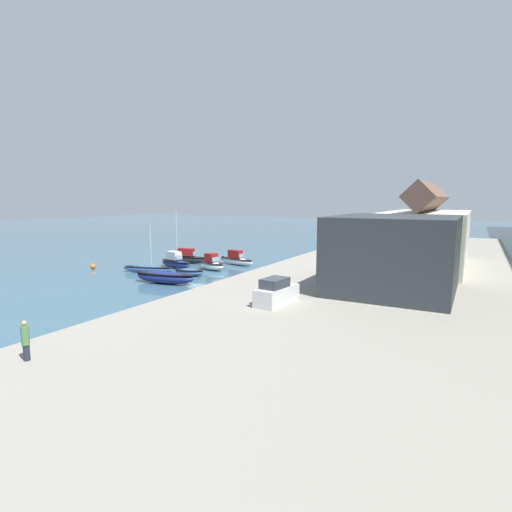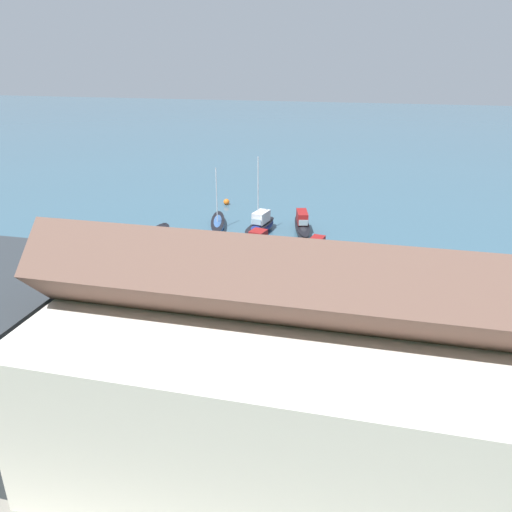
{
  "view_description": "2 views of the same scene",
  "coord_description": "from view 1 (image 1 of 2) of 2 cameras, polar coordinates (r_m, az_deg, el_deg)",
  "views": [
    {
      "loc": [
        45.82,
        35.65,
        10.02
      ],
      "look_at": [
        -4.4,
        7.78,
        1.86
      ],
      "focal_mm": 28.0,
      "sensor_mm": 36.0,
      "label": 1
    },
    {
      "loc": [
        -10.46,
        46.31,
        18.05
      ],
      "look_at": [
        -1.72,
        9.17,
        2.48
      ],
      "focal_mm": 35.0,
      "sensor_mm": 36.0,
      "label": 2
    }
  ],
  "objects": [
    {
      "name": "mooring_buoy_0",
      "position": [
        62.64,
        -22.27,
        -1.37
      ],
      "size": [
        0.76,
        0.76,
        0.76
      ],
      "color": "orange",
      "rests_on": "ground_plane"
    },
    {
      "name": "ground_plane",
      "position": [
        58.92,
        -8.73,
        -1.8
      ],
      "size": [
        320.0,
        320.0,
        0.0
      ],
      "primitive_type": "plane",
      "color": "#385B70"
    },
    {
      "name": "pickup_truck_0",
      "position": [
        87.53,
        15.47,
        2.88
      ],
      "size": [
        2.56,
        4.94,
        1.9
      ],
      "rotation": [
        0.0,
        0.0,
        0.13
      ],
      "color": "maroon",
      "rests_on": "quay_promenade"
    },
    {
      "name": "moored_boat_6",
      "position": [
        57.02,
        -15.18,
        -1.77
      ],
      "size": [
        3.43,
        7.74,
        6.9
      ],
      "rotation": [
        0.0,
        0.0,
        0.27
      ],
      "color": "#33568E",
      "rests_on": "ground_plane"
    },
    {
      "name": "moored_boat_0",
      "position": [
        61.69,
        -2.81,
        -0.51
      ],
      "size": [
        2.7,
        6.6,
        2.27
      ],
      "rotation": [
        0.0,
        0.0,
        -0.18
      ],
      "color": "white",
      "rests_on": "ground_plane"
    },
    {
      "name": "moored_boat_2",
      "position": [
        53.59,
        -9.48,
        -2.25
      ],
      "size": [
        2.48,
        4.32,
        0.94
      ],
      "rotation": [
        0.0,
        0.0,
        0.13
      ],
      "color": "#33568E",
      "rests_on": "ground_plane"
    },
    {
      "name": "person_on_quay",
      "position": [
        24.23,
        -30.06,
        -10.36
      ],
      "size": [
        0.4,
        0.4,
        2.14
      ],
      "color": "#232838",
      "rests_on": "quay_promenade"
    },
    {
      "name": "quay_promenade",
      "position": [
        47.63,
        17.33,
        -3.38
      ],
      "size": [
        106.17,
        27.59,
        1.71
      ],
      "color": "gray",
      "rests_on": "ground_plane"
    },
    {
      "name": "parked_car_3",
      "position": [
        81.75,
        16.78,
        2.55
      ],
      "size": [
        4.37,
        2.25,
        2.16
      ],
      "rotation": [
        0.0,
        0.0,
        1.68
      ],
      "color": "black",
      "rests_on": "quay_promenade"
    },
    {
      "name": "moored_boat_4",
      "position": [
        64.2,
        -9.75,
        -0.25
      ],
      "size": [
        3.24,
        7.86,
        2.35
      ],
      "rotation": [
        0.0,
        0.0,
        0.24
      ],
      "color": "black",
      "rests_on": "ground_plane"
    },
    {
      "name": "moored_boat_3",
      "position": [
        49.2,
        -12.9,
        -2.96
      ],
      "size": [
        3.23,
        8.09,
        1.45
      ],
      "rotation": [
        0.0,
        0.0,
        0.14
      ],
      "color": "navy",
      "rests_on": "ground_plane"
    },
    {
      "name": "dog_on_quay",
      "position": [
        50.22,
        12.98,
        -1.12
      ],
      "size": [
        0.49,
        0.88,
        0.68
      ],
      "rotation": [
        0.0,
        0.0,
        2.89
      ],
      "color": "black",
      "rests_on": "quay_promenade"
    },
    {
      "name": "parked_car_1",
      "position": [
        32.01,
        2.92,
        -5.29
      ],
      "size": [
        4.37,
        2.25,
        2.16
      ],
      "rotation": [
        0.0,
        0.0,
        1.46
      ],
      "color": "silver",
      "rests_on": "quay_promenade"
    },
    {
      "name": "moored_boat_5",
      "position": [
        60.14,
        -11.47,
        -0.81
      ],
      "size": [
        3.04,
        6.48,
        8.39
      ],
      "rotation": [
        0.0,
        0.0,
        -0.22
      ],
      "color": "navy",
      "rests_on": "ground_plane"
    },
    {
      "name": "harbor_clubhouse",
      "position": [
        54.4,
        23.13,
        2.78
      ],
      "size": [
        20.65,
        9.29,
        10.41
      ],
      "color": "silver",
      "rests_on": "quay_promenade"
    },
    {
      "name": "parked_car_0",
      "position": [
        71.91,
        15.46,
        1.89
      ],
      "size": [
        2.39,
        4.42,
        2.16
      ],
      "rotation": [
        0.0,
        0.0,
        0.14
      ],
      "color": "navy",
      "rests_on": "quay_promenade"
    },
    {
      "name": "yacht_club_building",
      "position": [
        38.46,
        19.06,
        0.33
      ],
      "size": [
        12.08,
        10.42,
        6.84
      ],
      "color": "#2D3338",
      "rests_on": "quay_promenade"
    },
    {
      "name": "moored_boat_1",
      "position": [
        57.41,
        -6.3,
        -1.14
      ],
      "size": [
        2.85,
        4.68,
        2.4
      ],
      "rotation": [
        0.0,
        0.0,
        -0.24
      ],
      "color": "white",
      "rests_on": "ground_plane"
    }
  ]
}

